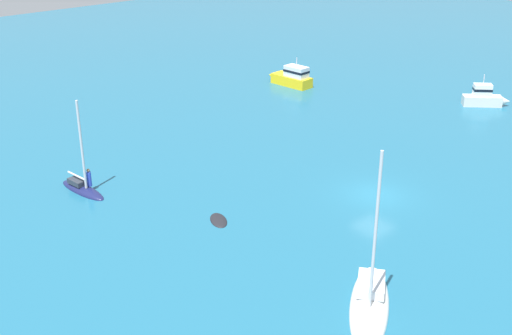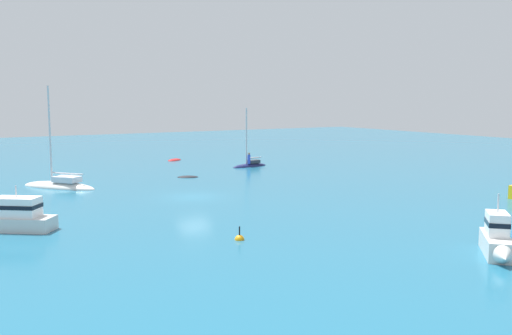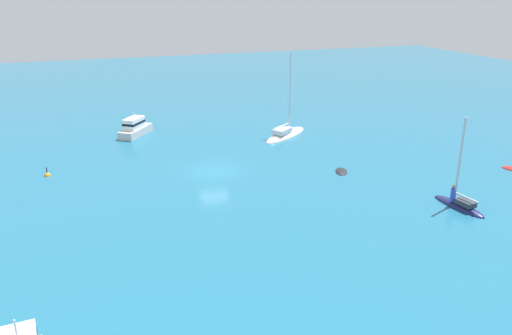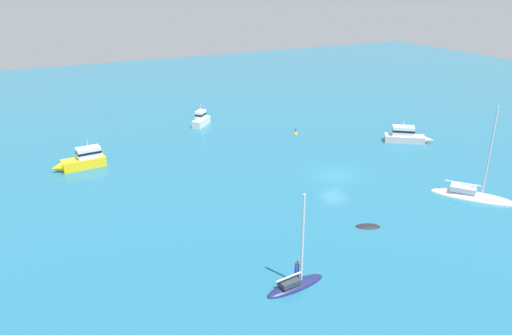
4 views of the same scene
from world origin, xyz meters
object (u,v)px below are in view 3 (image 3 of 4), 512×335
(skiff, at_px, (341,172))
(sailboat, at_px, (459,204))
(channel_buoy, at_px, (47,176))
(cabin_cruiser, at_px, (136,128))
(ketch, at_px, (285,135))

(skiff, bearing_deg, sailboat, -129.63)
(skiff, relative_size, channel_buoy, 2.25)
(channel_buoy, bearing_deg, skiff, 72.55)
(skiff, distance_m, channel_buoy, 25.23)
(skiff, bearing_deg, cabin_cruiser, 66.12)
(sailboat, bearing_deg, channel_buoy, 51.83)
(sailboat, distance_m, cabin_cruiser, 33.88)
(sailboat, distance_m, channel_buoy, 33.25)
(sailboat, bearing_deg, skiff, 17.59)
(skiff, bearing_deg, ketch, 26.49)
(ketch, xyz_separation_m, cabin_cruiser, (-5.80, -15.13, 0.68))
(skiff, bearing_deg, channel_buoy, 98.24)
(channel_buoy, bearing_deg, ketch, 100.88)
(sailboat, height_order, skiff, sailboat)
(ketch, bearing_deg, cabin_cruiser, 121.40)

